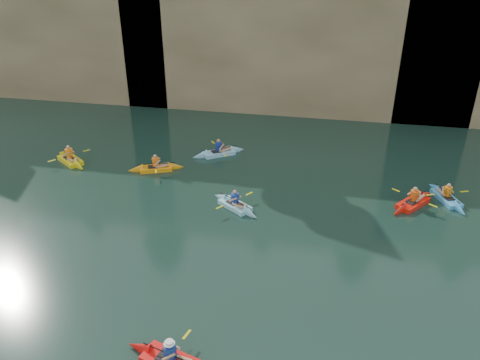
# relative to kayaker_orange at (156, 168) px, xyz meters

# --- Properties ---
(ground) EXTENTS (160.00, 160.00, 0.00)m
(ground) POSITION_rel_kayaker_orange_xyz_m (4.14, -11.31, -0.14)
(ground) COLOR black
(ground) RESTS_ON ground
(cliff) EXTENTS (70.00, 16.00, 12.00)m
(cliff) POSITION_rel_kayaker_orange_xyz_m (4.14, 18.69, 5.86)
(cliff) COLOR tan
(cliff) RESTS_ON ground
(cliff_slab_west) EXTENTS (26.00, 2.40, 10.56)m
(cliff_slab_west) POSITION_rel_kayaker_orange_xyz_m (-15.86, 11.29, 5.14)
(cliff_slab_west) COLOR tan
(cliff_slab_west) RESTS_ON ground
(cliff_slab_center) EXTENTS (24.00, 2.40, 11.40)m
(cliff_slab_center) POSITION_rel_kayaker_orange_xyz_m (6.14, 11.29, 5.56)
(cliff_slab_center) COLOR tan
(cliff_slab_center) RESTS_ON ground
(sea_cave_west) EXTENTS (4.50, 1.00, 4.00)m
(sea_cave_west) POSITION_rel_kayaker_orange_xyz_m (-13.86, 10.64, 1.86)
(sea_cave_west) COLOR black
(sea_cave_west) RESTS_ON ground
(sea_cave_center) EXTENTS (3.50, 1.00, 3.20)m
(sea_cave_center) POSITION_rel_kayaker_orange_xyz_m (0.14, 10.64, 1.46)
(sea_cave_center) COLOR black
(sea_cave_center) RESTS_ON ground
(sea_cave_east) EXTENTS (5.00, 1.00, 4.50)m
(sea_cave_east) POSITION_rel_kayaker_orange_xyz_m (14.14, 10.64, 2.11)
(sea_cave_east) COLOR black
(sea_cave_east) RESTS_ON ground
(kayaker_orange) EXTENTS (3.06, 2.15, 1.14)m
(kayaker_orange) POSITION_rel_kayaker_orange_xyz_m (0.00, 0.00, 0.00)
(kayaker_orange) COLOR #FF9A10
(kayaker_orange) RESTS_ON ground
(kayaker_ltblue_near) EXTENTS (2.77, 2.26, 1.15)m
(kayaker_ltblue_near) POSITION_rel_kayaker_orange_xyz_m (5.02, -3.05, 0.00)
(kayaker_ltblue_near) COLOR #91DAF2
(kayaker_ltblue_near) RESTS_ON ground
(kayaker_red_far) EXTENTS (2.58, 2.99, 1.19)m
(kayaker_red_far) POSITION_rel_kayaker_orange_xyz_m (13.21, -1.17, 0.01)
(kayaker_red_far) COLOR red
(kayaker_red_far) RESTS_ON ground
(kayaker_yellow) EXTENTS (2.93, 2.41, 1.26)m
(kayaker_yellow) POSITION_rel_kayaker_orange_xyz_m (-5.09, 0.03, 0.01)
(kayaker_yellow) COLOR yellow
(kayaker_yellow) RESTS_ON ground
(kayaker_ltblue_mid) EXTENTS (3.06, 2.39, 1.22)m
(kayaker_ltblue_mid) POSITION_rel_kayaker_orange_xyz_m (2.86, 2.66, 0.01)
(kayaker_ltblue_mid) COLOR #90D0F1
(kayaker_ltblue_mid) RESTS_ON ground
(kayaker_blue_east) EXTENTS (2.09, 3.16, 1.11)m
(kayaker_blue_east) POSITION_rel_kayaker_orange_xyz_m (14.84, -0.36, -0.01)
(kayaker_blue_east) COLOR #43A4E6
(kayaker_blue_east) RESTS_ON ground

